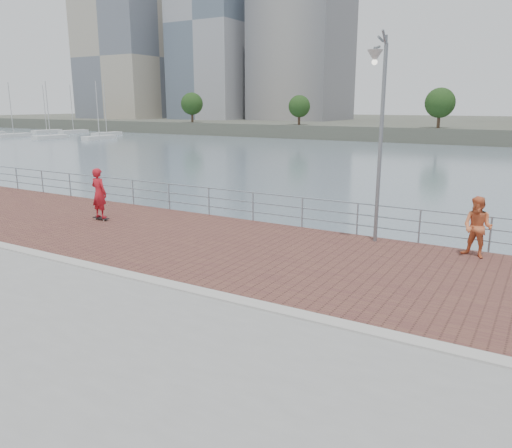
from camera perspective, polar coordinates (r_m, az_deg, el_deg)
The scene contains 9 objects.
water at distance 12.64m, azimuth -4.82°, elevation -16.60°, with size 400.00×400.00×0.00m, color slate.
brick_lane at distance 14.67m, azimuth 3.19°, elevation -3.64°, with size 40.00×6.80×0.02m, color brown.
curb at distance 11.76m, azimuth -5.02°, elevation -8.01°, with size 40.00×0.40×0.06m, color #B7B5AD.
guardrail at distance 17.49m, azimuth 8.37°, elevation 1.38°, with size 39.06×0.06×1.13m.
street_lamp at distance 15.60m, azimuth 13.81°, elevation 13.24°, with size 0.45×1.30×6.13m.
skateboard at distance 19.96m, azimuth -17.31°, elevation 0.64°, with size 0.74×0.21×0.08m.
skateboarder at distance 19.78m, azimuth -17.50°, elevation 3.38°, with size 0.69×0.45×1.90m, color red.
bystander at distance 15.62m, azimuth 23.98°, elevation -0.34°, with size 0.86×0.67×1.77m, color #E57643.
marina at distance 110.64m, azimuth -22.11°, elevation 9.57°, with size 31.63×21.83×10.31m.
Camera 1 is at (6.42, -8.85, 4.35)m, focal length 35.00 mm.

